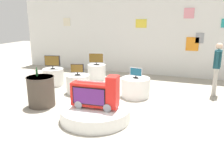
{
  "coord_description": "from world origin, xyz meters",
  "views": [
    {
      "loc": [
        1.93,
        -5.01,
        2.46
      ],
      "look_at": [
        -0.23,
        0.84,
        0.68
      ],
      "focal_mm": 38.4,
      "sensor_mm": 36.0,
      "label": 1
    }
  ],
  "objects_px": {
    "novelty_firetruck_tv": "(96,95)",
    "display_pedestal_far_right": "(97,72)",
    "display_pedestal_center_rear": "(78,84)",
    "tv_on_right_rear": "(52,61)",
    "display_pedestal_left_rear": "(135,87)",
    "tv_on_center_rear": "(77,69)",
    "display_pedestal_right_rear": "(53,77)",
    "side_table_round": "(41,91)",
    "shopper_browsing_near_truck": "(217,65)",
    "tv_on_left_rear": "(136,72)",
    "main_display_pedestal": "(95,113)",
    "tv_on_far_right": "(96,59)",
    "bottle_on_side_table": "(37,73)"
  },
  "relations": [
    {
      "from": "tv_on_left_rear",
      "to": "display_pedestal_far_right",
      "type": "height_order",
      "value": "tv_on_left_rear"
    },
    {
      "from": "bottle_on_side_table",
      "to": "shopper_browsing_near_truck",
      "type": "distance_m",
      "value": 5.44
    },
    {
      "from": "novelty_firetruck_tv",
      "to": "main_display_pedestal",
      "type": "bearing_deg",
      "value": 166.93
    },
    {
      "from": "tv_on_right_rear",
      "to": "side_table_round",
      "type": "height_order",
      "value": "tv_on_right_rear"
    },
    {
      "from": "side_table_round",
      "to": "shopper_browsing_near_truck",
      "type": "bearing_deg",
      "value": 30.58
    },
    {
      "from": "tv_on_right_rear",
      "to": "tv_on_center_rear",
      "type": "bearing_deg",
      "value": -22.6
    },
    {
      "from": "main_display_pedestal",
      "to": "tv_on_center_rear",
      "type": "relative_size",
      "value": 4.13
    },
    {
      "from": "display_pedestal_right_rear",
      "to": "main_display_pedestal",
      "type": "bearing_deg",
      "value": -40.27
    },
    {
      "from": "display_pedestal_center_rear",
      "to": "side_table_round",
      "type": "bearing_deg",
      "value": -105.67
    },
    {
      "from": "tv_on_far_right",
      "to": "display_pedestal_right_rear",
      "type": "bearing_deg",
      "value": -133.65
    },
    {
      "from": "tv_on_left_rear",
      "to": "display_pedestal_left_rear",
      "type": "bearing_deg",
      "value": 101.14
    },
    {
      "from": "display_pedestal_far_right",
      "to": "shopper_browsing_near_truck",
      "type": "xyz_separation_m",
      "value": [
        4.33,
        -0.48,
        0.68
      ]
    },
    {
      "from": "display_pedestal_right_rear",
      "to": "side_table_round",
      "type": "bearing_deg",
      "value": -65.25
    },
    {
      "from": "novelty_firetruck_tv",
      "to": "display_pedestal_left_rear",
      "type": "relative_size",
      "value": 1.3
    },
    {
      "from": "side_table_round",
      "to": "shopper_browsing_near_truck",
      "type": "relative_size",
      "value": 0.51
    },
    {
      "from": "novelty_firetruck_tv",
      "to": "tv_on_center_rear",
      "type": "relative_size",
      "value": 2.78
    },
    {
      "from": "tv_on_center_rear",
      "to": "display_pedestal_right_rear",
      "type": "height_order",
      "value": "tv_on_center_rear"
    },
    {
      "from": "tv_on_left_rear",
      "to": "main_display_pedestal",
      "type": "bearing_deg",
      "value": -102.99
    },
    {
      "from": "display_pedestal_far_right",
      "to": "bottle_on_side_table",
      "type": "xyz_separation_m",
      "value": [
        -0.41,
        -3.17,
        0.65
      ]
    },
    {
      "from": "novelty_firetruck_tv",
      "to": "side_table_round",
      "type": "xyz_separation_m",
      "value": [
        -1.83,
        0.34,
        -0.22
      ]
    },
    {
      "from": "tv_on_right_rear",
      "to": "bottle_on_side_table",
      "type": "bearing_deg",
      "value": -67.84
    },
    {
      "from": "tv_on_left_rear",
      "to": "tv_on_center_rear",
      "type": "distance_m",
      "value": 1.9
    },
    {
      "from": "display_pedestal_left_rear",
      "to": "display_pedestal_center_rear",
      "type": "xyz_separation_m",
      "value": [
        -1.88,
        -0.29,
        0.0
      ]
    },
    {
      "from": "main_display_pedestal",
      "to": "tv_on_far_right",
      "type": "height_order",
      "value": "tv_on_far_right"
    },
    {
      "from": "display_pedestal_center_rear",
      "to": "side_table_round",
      "type": "relative_size",
      "value": 0.89
    },
    {
      "from": "main_display_pedestal",
      "to": "bottle_on_side_table",
      "type": "height_order",
      "value": "bottle_on_side_table"
    },
    {
      "from": "main_display_pedestal",
      "to": "display_pedestal_left_rear",
      "type": "height_order",
      "value": "display_pedestal_left_rear"
    },
    {
      "from": "shopper_browsing_near_truck",
      "to": "display_pedestal_right_rear",
      "type": "bearing_deg",
      "value": -172.1
    },
    {
      "from": "display_pedestal_far_right",
      "to": "bottle_on_side_table",
      "type": "relative_size",
      "value": 2.93
    },
    {
      "from": "main_display_pedestal",
      "to": "shopper_browsing_near_truck",
      "type": "height_order",
      "value": "shopper_browsing_near_truck"
    },
    {
      "from": "novelty_firetruck_tv",
      "to": "side_table_round",
      "type": "distance_m",
      "value": 1.87
    },
    {
      "from": "main_display_pedestal",
      "to": "tv_on_left_rear",
      "type": "relative_size",
      "value": 4.26
    },
    {
      "from": "novelty_firetruck_tv",
      "to": "shopper_browsing_near_truck",
      "type": "distance_m",
      "value": 4.15
    },
    {
      "from": "display_pedestal_center_rear",
      "to": "tv_on_right_rear",
      "type": "bearing_deg",
      "value": 157.57
    },
    {
      "from": "novelty_firetruck_tv",
      "to": "display_pedestal_far_right",
      "type": "xyz_separation_m",
      "value": [
        -1.54,
        3.55,
        -0.35
      ]
    },
    {
      "from": "display_pedestal_left_rear",
      "to": "shopper_browsing_near_truck",
      "type": "height_order",
      "value": "shopper_browsing_near_truck"
    },
    {
      "from": "tv_on_left_rear",
      "to": "tv_on_right_rear",
      "type": "bearing_deg",
      "value": 175.5
    },
    {
      "from": "main_display_pedestal",
      "to": "bottle_on_side_table",
      "type": "xyz_separation_m",
      "value": [
        -1.93,
        0.38,
        0.79
      ]
    },
    {
      "from": "novelty_firetruck_tv",
      "to": "tv_on_far_right",
      "type": "distance_m",
      "value": 3.87
    },
    {
      "from": "main_display_pedestal",
      "to": "tv_on_right_rear",
      "type": "bearing_deg",
      "value": 139.79
    },
    {
      "from": "novelty_firetruck_tv",
      "to": "tv_on_left_rear",
      "type": "distance_m",
      "value": 2.1
    },
    {
      "from": "display_pedestal_left_rear",
      "to": "tv_on_right_rear",
      "type": "relative_size",
      "value": 1.58
    },
    {
      "from": "novelty_firetruck_tv",
      "to": "bottle_on_side_table",
      "type": "height_order",
      "value": "novelty_firetruck_tv"
    },
    {
      "from": "display_pedestal_far_right",
      "to": "display_pedestal_left_rear",
      "type": "bearing_deg",
      "value": -36.98
    },
    {
      "from": "tv_on_right_rear",
      "to": "tv_on_left_rear",
      "type": "bearing_deg",
      "value": -4.5
    },
    {
      "from": "main_display_pedestal",
      "to": "tv_on_left_rear",
      "type": "xyz_separation_m",
      "value": [
        0.47,
        2.04,
        0.62
      ]
    },
    {
      "from": "display_pedestal_right_rear",
      "to": "tv_on_right_rear",
      "type": "bearing_deg",
      "value": -104.08
    },
    {
      "from": "novelty_firetruck_tv",
      "to": "display_pedestal_right_rear",
      "type": "relative_size",
      "value": 1.54
    },
    {
      "from": "shopper_browsing_near_truck",
      "to": "tv_on_right_rear",
      "type": "bearing_deg",
      "value": -172.06
    },
    {
      "from": "side_table_round",
      "to": "tv_on_center_rear",
      "type": "bearing_deg",
      "value": 74.34
    }
  ]
}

